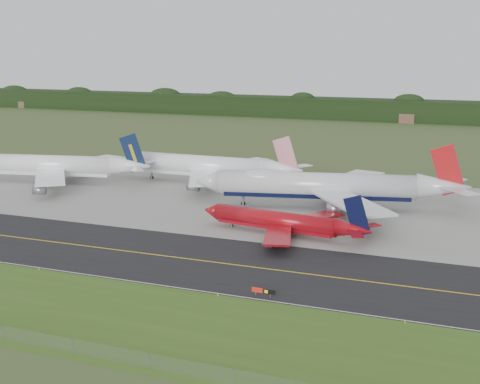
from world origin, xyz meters
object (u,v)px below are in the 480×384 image
at_px(jet_red_737, 284,222).
at_px(jet_star_tail, 208,167).
at_px(taxiway_sign, 263,291).
at_px(jet_navy_gold, 55,166).
at_px(jet_ba_747, 326,186).

relative_size(jet_red_737, jet_star_tail, 0.68).
bearing_deg(taxiway_sign, jet_red_737, 102.76).
bearing_deg(jet_star_tail, jet_navy_gold, -160.74).
bearing_deg(jet_red_737, taxiway_sign, -77.24).
height_order(jet_star_tail, taxiway_sign, jet_star_tail).
relative_size(jet_navy_gold, jet_star_tail, 1.01).
relative_size(jet_red_737, jet_navy_gold, 0.67).
bearing_deg(jet_star_tail, jet_red_737, -49.68).
height_order(jet_ba_747, jet_star_tail, jet_ba_747).
bearing_deg(jet_navy_gold, jet_star_tail, 19.26).
relative_size(jet_navy_gold, taxiway_sign, 14.56).
relative_size(jet_ba_747, jet_red_737, 1.69).
height_order(jet_red_737, taxiway_sign, jet_red_737).
height_order(jet_red_737, jet_star_tail, jet_star_tail).
bearing_deg(jet_red_737, jet_ba_747, 85.28).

